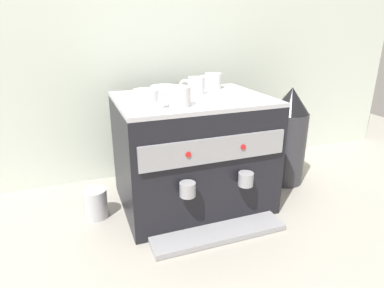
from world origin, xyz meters
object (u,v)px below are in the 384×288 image
object	(u,v)px
ceramic_bowl_0	(146,96)
ceramic_bowl_1	(165,91)
espresso_machine	(192,152)
ceramic_cup_0	(212,81)
coffee_grinder	(288,137)
ceramic_cup_2	(178,96)
milk_pitcher	(96,203)
ceramic_cup_1	(195,86)

from	to	relation	value
ceramic_bowl_0	ceramic_bowl_1	distance (m)	0.11
espresso_machine	ceramic_cup_0	size ratio (longest dim) A/B	5.38
ceramic_cup_0	coffee_grinder	world-z (taller)	ceramic_cup_0
ceramic_bowl_0	ceramic_bowl_1	xyz separation A→B (m)	(0.09, 0.07, -0.00)
ceramic_cup_2	ceramic_bowl_0	size ratio (longest dim) A/B	1.24
coffee_grinder	milk_pitcher	world-z (taller)	coffee_grinder
ceramic_cup_0	ceramic_bowl_1	size ratio (longest dim) A/B	0.97
ceramic_bowl_0	espresso_machine	bearing A→B (deg)	1.01
ceramic_cup_1	milk_pitcher	distance (m)	0.62
ceramic_cup_2	coffee_grinder	xyz separation A→B (m)	(0.60, 0.15, -0.27)
ceramic_bowl_0	ceramic_bowl_1	bearing A→B (deg)	36.45
milk_pitcher	ceramic_cup_2	bearing A→B (deg)	-24.46
ceramic_cup_1	espresso_machine	bearing A→B (deg)	-122.23
ceramic_cup_0	ceramic_cup_1	distance (m)	0.15
ceramic_cup_1	ceramic_cup_2	bearing A→B (deg)	-127.02
ceramic_bowl_0	ceramic_bowl_1	world-z (taller)	ceramic_bowl_0
ceramic_bowl_1	coffee_grinder	xyz separation A→B (m)	(0.59, -0.04, -0.25)
ceramic_cup_2	milk_pitcher	distance (m)	0.55
ceramic_cup_1	milk_pitcher	world-z (taller)	ceramic_cup_1
espresso_machine	milk_pitcher	size ratio (longest dim) A/B	4.97
ceramic_cup_1	ceramic_bowl_0	distance (m)	0.23
ceramic_cup_0	ceramic_bowl_0	bearing A→B (deg)	-156.11
coffee_grinder	ceramic_cup_2	bearing A→B (deg)	-165.66
espresso_machine	ceramic_cup_2	distance (m)	0.31
coffee_grinder	milk_pitcher	bearing A→B (deg)	-179.21
espresso_machine	ceramic_cup_0	distance (m)	0.34
ceramic_bowl_1	milk_pitcher	bearing A→B (deg)	-171.05
ceramic_cup_2	ceramic_cup_1	bearing A→B (deg)	52.98
ceramic_cup_0	ceramic_bowl_1	world-z (taller)	ceramic_cup_0
coffee_grinder	ceramic_bowl_1	bearing A→B (deg)	176.43
milk_pitcher	ceramic_bowl_0	bearing A→B (deg)	-4.79
coffee_grinder	milk_pitcher	distance (m)	0.92
ceramic_bowl_0	coffee_grinder	size ratio (longest dim) A/B	0.21
ceramic_cup_0	ceramic_bowl_1	bearing A→B (deg)	-161.66
ceramic_bowl_0	coffee_grinder	distance (m)	0.73
ceramic_cup_2	coffee_grinder	distance (m)	0.67
ceramic_bowl_1	ceramic_cup_0	bearing A→B (deg)	18.34
espresso_machine	ceramic_bowl_1	world-z (taller)	ceramic_bowl_1
espresso_machine	coffee_grinder	distance (m)	0.50
ceramic_cup_0	ceramic_cup_2	size ratio (longest dim) A/B	0.92
ceramic_cup_1	ceramic_bowl_0	size ratio (longest dim) A/B	1.06
espresso_machine	ceramic_bowl_1	size ratio (longest dim) A/B	5.23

